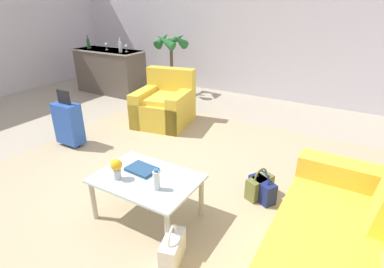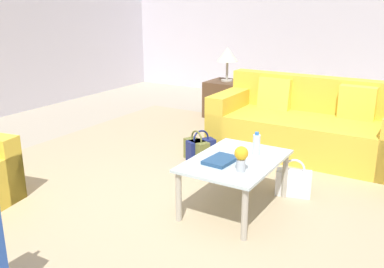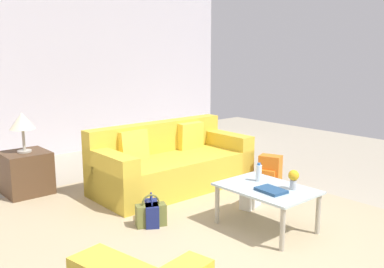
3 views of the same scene
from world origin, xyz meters
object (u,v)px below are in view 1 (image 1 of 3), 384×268
at_px(wine_glass_left_of_centre, 106,45).
at_px(wine_glass_right_of_centre, 126,47).
at_px(armchair, 165,106).
at_px(wine_bottle_green, 88,44).
at_px(coffee_table, 147,183).
at_px(handbag_white, 173,249).
at_px(wine_glass_leftmost, 89,43).
at_px(handbag_navy, 262,189).
at_px(suitcase_blue, 68,123).
at_px(potted_palm, 172,61).
at_px(handbag_olive, 260,186).
at_px(water_bottle, 156,180).
at_px(coffee_table_book, 142,169).
at_px(flower_vase, 117,167).
at_px(wine_bottle_clear, 120,47).
at_px(bar_console, 110,71).

height_order(wine_glass_left_of_centre, wine_glass_right_of_centre, same).
bearing_deg(armchair, wine_glass_right_of_centre, 150.67).
height_order(wine_glass_left_of_centre, wine_bottle_green, wine_bottle_green).
bearing_deg(armchair, coffee_table, -58.83).
bearing_deg(wine_glass_right_of_centre, handbag_white, -44.76).
bearing_deg(wine_bottle_green, handbag_white, -36.49).
height_order(wine_glass_leftmost, handbag_navy, wine_glass_leftmost).
xyz_separation_m(coffee_table, wine_glass_right_of_centre, (-2.94, 3.08, 0.69)).
relative_size(wine_glass_right_of_centre, suitcase_blue, 0.18).
height_order(handbag_white, potted_palm, potted_palm).
xyz_separation_m(handbag_white, handbag_olive, (0.32, 1.23, 0.00)).
relative_size(water_bottle, coffee_table_book, 0.70).
height_order(suitcase_blue, potted_palm, potted_palm).
bearing_deg(wine_bottle_green, flower_vase, -39.80).
xyz_separation_m(armchair, wine_bottle_clear, (-1.69, 0.80, 0.79)).
bearing_deg(handbag_white, wine_glass_right_of_centre, 135.24).
xyz_separation_m(wine_glass_leftmost, handbag_navy, (4.95, -2.24, -0.95)).
relative_size(suitcase_blue, handbag_olive, 2.37).
relative_size(armchair, coffee_table, 1.08).
distance_m(coffee_table, handbag_navy, 1.25).
distance_m(wine_glass_leftmost, suitcase_blue, 3.24).
bearing_deg(wine_bottle_green, suitcase_blue, -49.12).
bearing_deg(coffee_table_book, suitcase_blue, 166.03).
xyz_separation_m(wine_glass_right_of_centre, handbag_white, (3.46, -3.43, -0.95)).
relative_size(wine_glass_left_of_centre, potted_palm, 0.11).
height_order(armchair, water_bottle, armchair).
height_order(armchair, handbag_white, armchair).
bearing_deg(coffee_table_book, wine_glass_left_of_centre, 142.83).
height_order(flower_vase, wine_glass_left_of_centre, wine_glass_left_of_centre).
relative_size(water_bottle, wine_glass_leftmost, 1.32).
distance_m(wine_glass_leftmost, handbag_navy, 5.51).
bearing_deg(handbag_olive, coffee_table, -133.70).
bearing_deg(handbag_navy, water_bottle, -125.80).
height_order(coffee_table, wine_glass_left_of_centre, wine_glass_left_of_centre).
xyz_separation_m(wine_glass_right_of_centre, handbag_navy, (3.82, -2.24, -0.95)).
distance_m(handbag_navy, handbag_white, 1.25).
bearing_deg(wine_bottle_green, wine_glass_leftmost, 128.68).
relative_size(handbag_navy, handbag_olive, 1.00).
xyz_separation_m(flower_vase, handbag_navy, (1.10, 1.00, -0.45)).
bearing_deg(wine_bottle_clear, handbag_navy, -28.66).
relative_size(wine_bottle_clear, handbag_white, 0.84).
bearing_deg(handbag_olive, wine_glass_left_of_centre, 153.35).
height_order(coffee_table, potted_palm, potted_palm).
xyz_separation_m(water_bottle, handbag_navy, (0.68, 0.95, -0.42)).
bearing_deg(potted_palm, wine_bottle_clear, -137.83).
relative_size(wine_bottle_green, suitcase_blue, 0.35).
bearing_deg(potted_palm, bar_console, -155.22).
bearing_deg(handbag_navy, flower_vase, -137.87).
bearing_deg(suitcase_blue, handbag_navy, 2.95).
bearing_deg(wine_bottle_clear, wine_glass_right_of_centre, 59.95).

